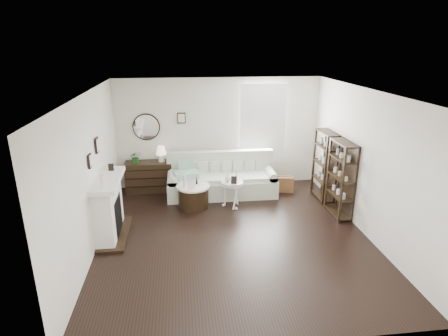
{
  "coord_description": "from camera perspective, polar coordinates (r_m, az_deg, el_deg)",
  "views": [
    {
      "loc": [
        -0.93,
        -6.27,
        3.52
      ],
      "look_at": [
        -0.09,
        0.8,
        1.09
      ],
      "focal_mm": 30.0,
      "sensor_mm": 36.0,
      "label": 1
    }
  ],
  "objects": [
    {
      "name": "sofa",
      "position": [
        8.99,
        -0.4,
        -1.96
      ],
      "size": [
        2.57,
        0.89,
        1.0
      ],
      "color": "#B6BEA9",
      "rests_on": "ground"
    },
    {
      "name": "suitcase",
      "position": [
        9.28,
        8.77,
        -2.43
      ],
      "size": [
        0.6,
        0.32,
        0.38
      ],
      "primitive_type": "cube",
      "rotation": [
        0.0,
        0.0,
        -0.24
      ],
      "color": "brown",
      "rests_on": "ground"
    },
    {
      "name": "table_lamp",
      "position": [
        9.13,
        -9.53,
        2.12
      ],
      "size": [
        0.28,
        0.28,
        0.38
      ],
      "primitive_type": null,
      "rotation": [
        0.0,
        0.0,
        0.16
      ],
      "color": "beige",
      "rests_on": "dresser"
    },
    {
      "name": "eiffel_drum",
      "position": [
        8.26,
        -4.19,
        -1.85
      ],
      "size": [
        0.12,
        0.12,
        0.21
      ],
      "primitive_type": null,
      "rotation": [
        0.0,
        0.0,
        0.01
      ],
      "color": "black",
      "rests_on": "drum_table"
    },
    {
      "name": "eiffel_ped",
      "position": [
        8.2,
        1.89,
        -1.4
      ],
      "size": [
        0.13,
        0.13,
        0.17
      ],
      "primitive_type": null,
      "rotation": [
        0.0,
        0.0,
        0.34
      ],
      "color": "black",
      "rests_on": "pedestal_table"
    },
    {
      "name": "card_frame_drum",
      "position": [
        8.04,
        -5.05,
        -2.51
      ],
      "size": [
        0.15,
        0.06,
        0.2
      ],
      "primitive_type": "cube",
      "rotation": [
        -0.21,
        0.0,
        -0.01
      ],
      "color": "silver",
      "rests_on": "drum_table"
    },
    {
      "name": "shelf_unit_near",
      "position": [
        8.12,
        17.36,
        -1.63
      ],
      "size": [
        0.3,
        0.8,
        1.6
      ],
      "color": "black",
      "rests_on": "ground"
    },
    {
      "name": "dresser",
      "position": [
        9.33,
        -11.34,
        -1.28
      ],
      "size": [
        1.12,
        0.48,
        0.74
      ],
      "color": "black",
      "rests_on": "ground"
    },
    {
      "name": "quilt",
      "position": [
        8.73,
        -5.8,
        -0.92
      ],
      "size": [
        0.61,
        0.52,
        0.14
      ],
      "primitive_type": "cube",
      "rotation": [
        0.0,
        0.0,
        0.14
      ],
      "color": "#2A9B6C",
      "rests_on": "sofa"
    },
    {
      "name": "flask_ped",
      "position": [
        8.15,
        0.62,
        -1.24
      ],
      "size": [
        0.13,
        0.13,
        0.25
      ],
      "primitive_type": null,
      "color": "silver",
      "rests_on": "pedestal_table"
    },
    {
      "name": "drum_table",
      "position": [
        8.34,
        -4.68,
        -4.27
      ],
      "size": [
        0.73,
        0.73,
        0.51
      ],
      "rotation": [
        0.0,
        0.0,
        0.02
      ],
      "color": "black",
      "rests_on": "ground"
    },
    {
      "name": "shelf_unit_far",
      "position": [
        8.9,
        15.09,
        0.37
      ],
      "size": [
        0.3,
        0.8,
        1.6
      ],
      "color": "black",
      "rests_on": "ground"
    },
    {
      "name": "room",
      "position": [
        9.32,
        3.68,
        6.89
      ],
      "size": [
        5.5,
        5.5,
        5.5
      ],
      "color": "black",
      "rests_on": "ground"
    },
    {
      "name": "pedestal_table",
      "position": [
        8.21,
        1.24,
        -2.41
      ],
      "size": [
        0.5,
        0.5,
        0.6
      ],
      "rotation": [
        0.0,
        0.0,
        0.38
      ],
      "color": "silver",
      "rests_on": "ground"
    },
    {
      "name": "bottle_drum",
      "position": [
        8.11,
        -6.02,
        -1.84
      ],
      "size": [
        0.08,
        0.08,
        0.33
      ],
      "primitive_type": "cylinder",
      "color": "silver",
      "rests_on": "drum_table"
    },
    {
      "name": "fireplace",
      "position": [
        7.35,
        -17.12,
        -6.0
      ],
      "size": [
        0.5,
        1.4,
        1.84
      ],
      "color": "white",
      "rests_on": "ground"
    },
    {
      "name": "potted_plant",
      "position": [
        9.15,
        -13.31,
        1.62
      ],
      "size": [
        0.33,
        0.31,
        0.3
      ],
      "primitive_type": "imported",
      "rotation": [
        0.0,
        0.0,
        0.34
      ],
      "color": "#1A5017",
      "rests_on": "dresser"
    },
    {
      "name": "card_frame_ped",
      "position": [
        8.04,
        1.52,
        -1.84
      ],
      "size": [
        0.13,
        0.08,
        0.17
      ],
      "primitive_type": "cube",
      "rotation": [
        -0.21,
        0.0,
        -0.24
      ],
      "color": "black",
      "rests_on": "pedestal_table"
    }
  ]
}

